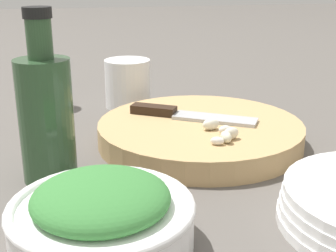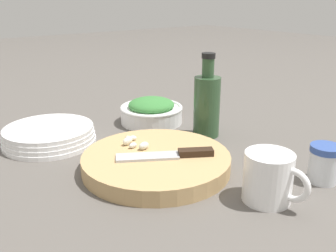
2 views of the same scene
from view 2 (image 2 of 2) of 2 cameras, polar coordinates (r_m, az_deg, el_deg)
The scene contains 9 objects.
ground_plane at distance 0.86m, azimuth -0.71°, elevation -3.07°, with size 5.00×5.00×0.00m, color #56514C.
cutting_board at distance 0.74m, azimuth -1.81°, elevation -5.46°, with size 0.29×0.29×0.03m.
chef_knife at distance 0.72m, azimuth 0.48°, elevation -4.37°, with size 0.12×0.18×0.01m.
garlic_cloves at distance 0.78m, azimuth -5.27°, elevation -2.48°, with size 0.07×0.04×0.02m.
herb_bowl at distance 1.00m, azimuth -2.54°, elevation 2.28°, with size 0.17×0.17×0.07m.
spice_jar at distance 0.74m, azimuth 22.69°, elevation -5.29°, with size 0.06×0.06×0.07m.
coffee_mug at distance 0.64m, azimuth 15.19°, elevation -7.60°, with size 0.11×0.08×0.09m.
plate_stack at distance 0.91m, azimuth -17.64°, elevation -1.34°, with size 0.21×0.21×0.04m.
oil_bottle at distance 0.90m, azimuth 5.94°, elevation 3.38°, with size 0.06×0.06×0.20m.
Camera 2 is at (0.63, -0.47, 0.33)m, focal length 40.00 mm.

